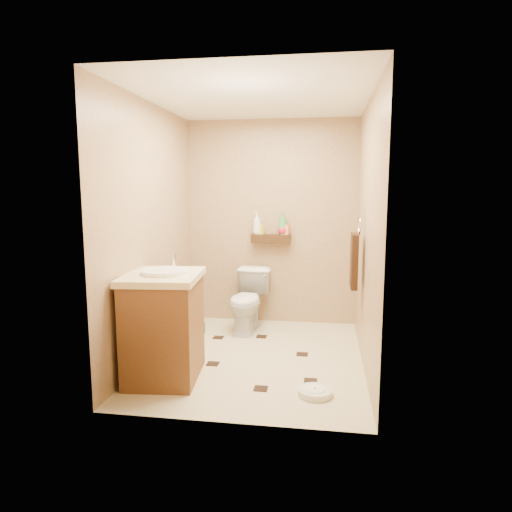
# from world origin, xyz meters

# --- Properties ---
(ground) EXTENTS (2.50, 2.50, 0.00)m
(ground) POSITION_xyz_m (0.00, 0.00, 0.00)
(ground) COLOR beige
(ground) RESTS_ON ground
(wall_back) EXTENTS (2.00, 0.04, 2.40)m
(wall_back) POSITION_xyz_m (0.00, 1.25, 1.20)
(wall_back) COLOR tan
(wall_back) RESTS_ON ground
(wall_front) EXTENTS (2.00, 0.04, 2.40)m
(wall_front) POSITION_xyz_m (0.00, -1.25, 1.20)
(wall_front) COLOR tan
(wall_front) RESTS_ON ground
(wall_left) EXTENTS (0.04, 2.50, 2.40)m
(wall_left) POSITION_xyz_m (-1.00, 0.00, 1.20)
(wall_left) COLOR tan
(wall_left) RESTS_ON ground
(wall_right) EXTENTS (0.04, 2.50, 2.40)m
(wall_right) POSITION_xyz_m (1.00, 0.00, 1.20)
(wall_right) COLOR tan
(wall_right) RESTS_ON ground
(ceiling) EXTENTS (2.00, 2.50, 0.02)m
(ceiling) POSITION_xyz_m (0.00, 0.00, 2.40)
(ceiling) COLOR white
(ceiling) RESTS_ON wall_back
(wall_shelf) EXTENTS (0.46, 0.14, 0.10)m
(wall_shelf) POSITION_xyz_m (0.00, 1.17, 1.02)
(wall_shelf) COLOR #3D2710
(wall_shelf) RESTS_ON wall_back
(floor_accents) EXTENTS (1.14, 1.41, 0.01)m
(floor_accents) POSITION_xyz_m (0.04, -0.02, 0.00)
(floor_accents) COLOR black
(floor_accents) RESTS_ON ground
(toilet) EXTENTS (0.46, 0.71, 0.69)m
(toilet) POSITION_xyz_m (-0.22, 0.83, 0.34)
(toilet) COLOR white
(toilet) RESTS_ON ground
(vanity) EXTENTS (0.68, 0.80, 1.05)m
(vanity) POSITION_xyz_m (-0.70, -0.57, 0.47)
(vanity) COLOR brown
(vanity) RESTS_ON ground
(bathroom_scale) EXTENTS (0.32, 0.32, 0.05)m
(bathroom_scale) POSITION_xyz_m (0.58, -0.73, 0.03)
(bathroom_scale) COLOR silver
(bathroom_scale) RESTS_ON ground
(toilet_brush) EXTENTS (0.10, 0.10, 0.44)m
(toilet_brush) POSITION_xyz_m (-0.73, 0.66, 0.15)
(toilet_brush) COLOR #1B6C68
(toilet_brush) RESTS_ON ground
(towel_ring) EXTENTS (0.12, 0.30, 0.76)m
(towel_ring) POSITION_xyz_m (0.91, 0.25, 0.95)
(towel_ring) COLOR silver
(towel_ring) RESTS_ON wall_right
(toilet_paper) EXTENTS (0.12, 0.11, 0.12)m
(toilet_paper) POSITION_xyz_m (-0.94, 0.65, 0.60)
(toilet_paper) COLOR silver
(toilet_paper) RESTS_ON wall_left
(bottle_a) EXTENTS (0.11, 0.11, 0.26)m
(bottle_a) POSITION_xyz_m (-0.16, 1.17, 1.20)
(bottle_a) COLOR silver
(bottle_a) RESTS_ON wall_shelf
(bottle_b) EXTENTS (0.09, 0.09, 0.15)m
(bottle_b) POSITION_xyz_m (-0.12, 1.17, 1.15)
(bottle_b) COLOR yellow
(bottle_b) RESTS_ON wall_shelf
(bottle_c) EXTENTS (0.16, 0.16, 0.15)m
(bottle_c) POSITION_xyz_m (0.14, 1.17, 1.14)
(bottle_c) COLOR red
(bottle_c) RESTS_ON wall_shelf
(bottle_d) EXTENTS (0.14, 0.14, 0.25)m
(bottle_d) POSITION_xyz_m (0.14, 1.17, 1.20)
(bottle_d) COLOR green
(bottle_d) RESTS_ON wall_shelf
(bottle_e) EXTENTS (0.08, 0.09, 0.16)m
(bottle_e) POSITION_xyz_m (0.18, 1.17, 1.15)
(bottle_e) COLOR #F27250
(bottle_e) RESTS_ON wall_shelf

